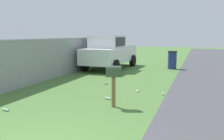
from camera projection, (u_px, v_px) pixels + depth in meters
mailbox at (114, 75)px, 7.02m from camera, size 0.33×0.49×1.23m
pickup_truck at (109, 51)px, 14.98m from camera, size 5.03×2.35×2.09m
trash_bin at (172, 60)px, 15.01m from camera, size 0.56×0.56×1.12m
fence_section at (59, 56)px, 12.09m from camera, size 16.02×0.07×1.94m
litter_bottle_midfield_a at (6, 110)px, 6.77m from camera, size 0.10×0.23×0.07m
litter_cup_by_mailbox at (138, 91)px, 9.00m from camera, size 0.13×0.13×0.08m
litter_bottle_near_hydrant at (108, 98)px, 7.98m from camera, size 0.13×0.23×0.07m
litter_cup_far_scatter at (163, 94)px, 8.53m from camera, size 0.10×0.08×0.08m
litter_bottle_midfield_b at (106, 83)px, 10.41m from camera, size 0.23×0.17×0.07m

